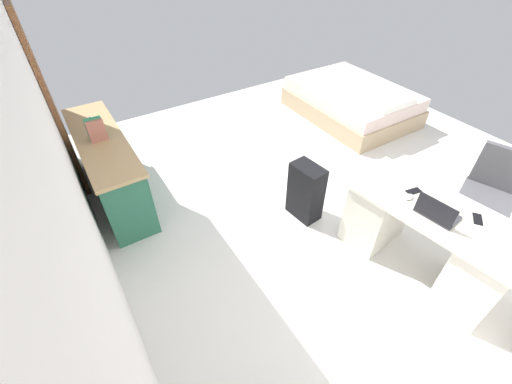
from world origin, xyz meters
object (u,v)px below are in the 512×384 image
at_px(credenza, 110,167).
at_px(figurine_small, 90,120).
at_px(bed, 352,102).
at_px(office_chair, 485,198).
at_px(laptop, 437,212).
at_px(computer_mouse, 409,197).
at_px(cell_phone_near_laptop, 478,219).
at_px(desk, 425,237).
at_px(suitcase_black, 306,192).
at_px(cell_phone_by_mouse, 414,191).

xyz_separation_m(credenza, figurine_small, (0.33, 0.00, 0.45)).
bearing_deg(figurine_small, bed, -95.69).
height_order(office_chair, laptop, laptop).
distance_m(computer_mouse, cell_phone_near_laptop, 0.53).
xyz_separation_m(desk, laptop, (-0.04, 0.11, 0.40)).
bearing_deg(computer_mouse, figurine_small, 29.39).
xyz_separation_m(laptop, cell_phone_near_laptop, (-0.20, -0.27, -0.04)).
distance_m(bed, computer_mouse, 2.95).
xyz_separation_m(suitcase_black, cell_phone_by_mouse, (-0.86, -0.48, 0.41)).
relative_size(credenza, computer_mouse, 18.00).
bearing_deg(laptop, computer_mouse, -1.37).
bearing_deg(figurine_small, cell_phone_by_mouse, -141.10).
distance_m(laptop, figurine_small, 3.59).
xyz_separation_m(desk, office_chair, (-0.01, -0.92, 0.03)).
xyz_separation_m(suitcase_black, cell_phone_near_laptop, (-1.36, -0.62, 0.41)).
xyz_separation_m(bed, computer_mouse, (-2.32, 1.75, 0.51)).
distance_m(suitcase_black, computer_mouse, 1.05).
xyz_separation_m(credenza, cell_phone_by_mouse, (-2.34, -2.15, 0.35)).
height_order(suitcase_black, laptop, laptop).
height_order(desk, computer_mouse, computer_mouse).
distance_m(cell_phone_near_laptop, cell_phone_by_mouse, 0.52).
relative_size(office_chair, laptop, 2.79).
xyz_separation_m(credenza, computer_mouse, (-2.37, -2.03, 0.36)).
relative_size(computer_mouse, cell_phone_near_laptop, 0.74).
relative_size(office_chair, bed, 0.49).
distance_m(credenza, bed, 3.78).
distance_m(desk, cell_phone_by_mouse, 0.44).
distance_m(desk, office_chair, 0.92).
distance_m(suitcase_black, laptop, 1.30).
bearing_deg(office_chair, figurine_small, 46.23).
bearing_deg(cell_phone_by_mouse, laptop, 169.72).
height_order(laptop, computer_mouse, laptop).
xyz_separation_m(bed, suitcase_black, (-1.43, 2.11, 0.09)).
relative_size(bed, cell_phone_by_mouse, 14.07).
height_order(laptop, cell_phone_near_laptop, laptop).
xyz_separation_m(desk, figurine_small, (2.92, 2.14, 0.45)).
height_order(office_chair, cell_phone_by_mouse, office_chair).
height_order(bed, suitcase_black, suitcase_black).
relative_size(desk, suitcase_black, 2.30).
bearing_deg(office_chair, computer_mouse, 77.21).
bearing_deg(office_chair, desk, 89.24).
distance_m(cell_phone_by_mouse, figurine_small, 3.42).
height_order(computer_mouse, cell_phone_by_mouse, computer_mouse).
height_order(suitcase_black, computer_mouse, computer_mouse).
relative_size(credenza, suitcase_black, 2.74).
xyz_separation_m(bed, cell_phone_by_mouse, (-2.29, 1.63, 0.50)).
xyz_separation_m(credenza, suitcase_black, (-1.48, -1.67, -0.06)).
relative_size(cell_phone_near_laptop, cell_phone_by_mouse, 1.00).
bearing_deg(bed, laptop, 145.87).
relative_size(credenza, cell_phone_near_laptop, 13.24).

